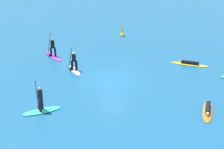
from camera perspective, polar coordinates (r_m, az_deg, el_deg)
ground_plane at (r=25.73m, az=-0.00°, el=-1.02°), size 120.00×120.00×0.00m
surfer_on_orange_board at (r=22.20m, az=16.45°, el=-5.89°), size 0.94×3.13×0.40m
surfer_on_yellow_board at (r=29.56m, az=13.44°, el=1.92°), size 3.28×0.75×0.38m
surfer_on_purple_board at (r=31.07m, az=-10.31°, el=3.98°), size 3.04×2.36×2.31m
surfer_on_white_board at (r=27.53m, az=-6.67°, el=1.65°), size 2.17×2.05×2.13m
surfer_on_teal_board at (r=21.63m, az=-12.33°, el=-5.37°), size 2.24×2.35×2.10m
marker_buoy at (r=37.07m, az=1.84°, el=7.07°), size 0.50×0.50×1.36m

